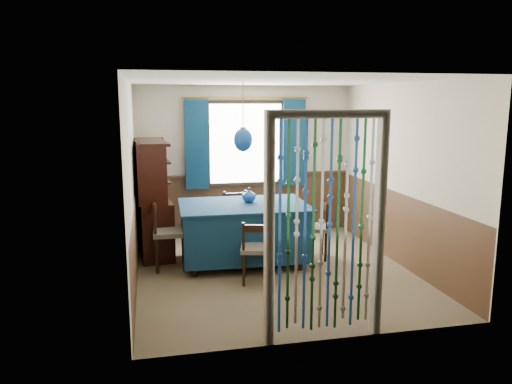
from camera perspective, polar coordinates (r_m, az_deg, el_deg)
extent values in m
plane|color=brown|center=(6.79, 2.03, -9.00)|extent=(4.00, 4.00, 0.00)
plane|color=silver|center=(6.41, 2.18, 12.59)|extent=(4.00, 4.00, 0.00)
plane|color=beige|center=(8.42, -1.26, 3.56)|extent=(3.60, 0.00, 3.60)
plane|color=beige|center=(4.60, 8.25, -2.34)|extent=(3.60, 0.00, 3.60)
plane|color=beige|center=(6.29, -14.01, 0.89)|extent=(0.00, 4.00, 4.00)
plane|color=beige|center=(7.14, 16.26, 1.90)|extent=(0.00, 4.00, 4.00)
plane|color=#4A301C|center=(8.52, -1.22, -1.46)|extent=(3.60, 0.00, 3.60)
plane|color=#4A301C|center=(4.84, 7.95, -11.00)|extent=(3.60, 0.00, 3.60)
plane|color=#4A301C|center=(6.45, -13.58, -5.68)|extent=(0.00, 4.00, 4.00)
plane|color=#4A301C|center=(7.28, 15.85, -3.95)|extent=(0.00, 4.00, 4.00)
cube|color=black|center=(8.34, -1.21, 5.57)|extent=(1.32, 0.12, 1.42)
cube|color=#0E2E4C|center=(6.98, -1.43, -4.42)|extent=(1.73, 1.20, 0.70)
cube|color=#0E2E4C|center=(6.90, -1.45, -1.50)|extent=(1.79, 1.26, 0.03)
cylinder|color=black|center=(6.60, -7.03, -9.00)|extent=(0.07, 0.07, 0.14)
cylinder|color=black|center=(6.83, 5.20, -8.30)|extent=(0.07, 0.07, 0.14)
cylinder|color=black|center=(7.45, -7.46, -6.74)|extent=(0.07, 0.07, 0.14)
cylinder|color=black|center=(7.65, 3.39, -6.20)|extent=(0.07, 0.07, 0.14)
cylinder|color=black|center=(6.20, -1.42, -8.92)|extent=(0.04, 0.04, 0.41)
cylinder|color=black|center=(6.19, 1.58, -8.94)|extent=(0.04, 0.04, 0.41)
cylinder|color=black|center=(6.48, -1.29, -8.04)|extent=(0.04, 0.04, 0.41)
cylinder|color=black|center=(6.48, 1.57, -8.05)|extent=(0.04, 0.04, 0.41)
cube|color=#5B5549|center=(6.26, 0.11, -6.47)|extent=(0.48, 0.46, 0.05)
cube|color=black|center=(6.03, 0.08, -4.19)|extent=(0.34, 0.12, 0.09)
cylinder|color=black|center=(6.07, -1.44, -5.34)|extent=(0.04, 0.04, 0.40)
cylinder|color=black|center=(6.06, 1.60, -5.36)|extent=(0.04, 0.04, 0.40)
cylinder|color=black|center=(8.00, -1.18, -4.34)|extent=(0.04, 0.04, 0.43)
cylinder|color=black|center=(7.90, -3.55, -4.55)|extent=(0.04, 0.04, 0.43)
cylinder|color=black|center=(7.71, -0.40, -4.92)|extent=(0.04, 0.04, 0.43)
cylinder|color=black|center=(7.60, -2.86, -5.15)|extent=(0.04, 0.04, 0.43)
cube|color=#5B5549|center=(7.74, -2.01, -2.98)|extent=(0.47, 0.46, 0.06)
cube|color=black|center=(7.83, -2.41, -0.44)|extent=(0.37, 0.09, 0.10)
cylinder|color=black|center=(7.91, -1.21, -1.32)|extent=(0.04, 0.04, 0.42)
cylinder|color=black|center=(7.81, -3.60, -1.49)|extent=(0.04, 0.04, 0.42)
cylinder|color=black|center=(7.12, -11.24, -6.27)|extent=(0.05, 0.05, 0.47)
cylinder|color=black|center=(6.75, -11.26, -7.20)|extent=(0.05, 0.05, 0.47)
cylinder|color=black|center=(7.12, -8.31, -6.17)|extent=(0.05, 0.05, 0.47)
cylinder|color=black|center=(6.75, -8.17, -7.09)|extent=(0.05, 0.05, 0.47)
cube|color=#5B5549|center=(6.86, -9.81, -4.53)|extent=(0.45, 0.47, 0.06)
cube|color=black|center=(6.78, -11.51, -1.75)|extent=(0.05, 0.40, 0.11)
cylinder|color=black|center=(7.00, -11.45, -2.60)|extent=(0.04, 0.04, 0.46)
cylinder|color=black|center=(6.63, -11.49, -3.34)|extent=(0.04, 0.04, 0.46)
cylinder|color=black|center=(7.17, 7.97, -6.24)|extent=(0.04, 0.04, 0.42)
cylinder|color=black|center=(7.49, 7.58, -5.51)|extent=(0.04, 0.04, 0.42)
cylinder|color=black|center=(7.13, 5.46, -6.29)|extent=(0.04, 0.04, 0.42)
cylinder|color=black|center=(7.45, 5.18, -5.55)|extent=(0.04, 0.04, 0.42)
cube|color=#5B5549|center=(7.25, 6.59, -4.08)|extent=(0.47, 0.48, 0.06)
cube|color=black|center=(7.20, 7.96, -1.67)|extent=(0.11, 0.35, 0.09)
cylinder|color=black|center=(7.07, 8.14, -3.00)|extent=(0.04, 0.04, 0.41)
cylinder|color=black|center=(7.39, 7.73, -2.40)|extent=(0.04, 0.04, 0.41)
cube|color=black|center=(7.63, -11.58, -3.72)|extent=(0.56, 1.32, 0.84)
cube|color=black|center=(6.86, -11.77, 1.87)|extent=(0.40, 0.09, 0.84)
cube|color=black|center=(8.08, -11.86, 3.13)|extent=(0.40, 0.09, 0.84)
cube|color=black|center=(7.43, -11.93, 5.61)|extent=(0.51, 1.32, 0.04)
cube|color=black|center=(7.47, -13.37, 2.49)|extent=(0.15, 1.26, 0.84)
cube|color=black|center=(7.49, -11.55, 1.62)|extent=(0.46, 1.23, 0.02)
cube|color=black|center=(7.45, -11.63, 3.73)|extent=(0.46, 1.23, 0.02)
cylinder|color=olive|center=(6.75, -1.50, 9.23)|extent=(0.01, 0.01, 0.77)
ellipsoid|color=navy|center=(6.77, -1.48, 5.97)|extent=(0.25, 0.25, 0.31)
cylinder|color=olive|center=(6.76, -1.49, 7.30)|extent=(0.08, 0.08, 0.03)
imported|color=navy|center=(7.01, -0.82, -0.41)|extent=(0.22, 0.22, 0.18)
imported|color=beige|center=(7.28, -11.38, 1.71)|extent=(0.23, 0.23, 0.06)
imported|color=beige|center=(7.87, -11.39, 0.59)|extent=(0.21, 0.21, 0.20)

